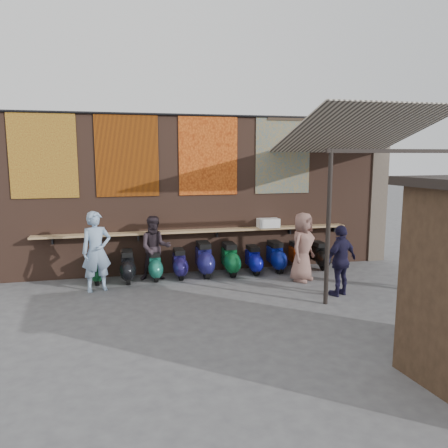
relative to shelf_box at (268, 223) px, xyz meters
name	(u,v)px	position (x,y,z in m)	size (l,w,h in m)	color
ground	(219,302)	(-1.86, -2.30, -1.24)	(70.00, 70.00, 0.00)	#474749
brick_wall	(196,194)	(-1.86, 0.40, 0.76)	(10.00, 0.40, 4.00)	brown
pier_right	(375,191)	(3.34, 0.40, 0.76)	(0.50, 0.50, 4.00)	#4C4238
eating_counter	(198,231)	(-1.86, 0.03, -0.14)	(8.00, 0.32, 0.05)	#9E7A51
shelf_box	(268,223)	(0.00, 0.00, 0.00)	(0.56, 0.32, 0.23)	white
tapestry_redgold	(43,155)	(-5.46, 0.18, 1.76)	(1.50, 0.02, 2.00)	maroon
tapestry_sun	(127,155)	(-3.56, 0.18, 1.76)	(1.50, 0.02, 2.00)	#B94E0A
tapestry_orange	(208,155)	(-1.56, 0.18, 1.76)	(1.50, 0.02, 2.00)	#D95F1B
tapestry_multi	(283,155)	(0.44, 0.18, 1.76)	(1.50, 0.02, 2.00)	#235A81
hang_rail	(196,115)	(-1.86, 0.17, 2.74)	(0.06, 0.06, 9.50)	black
scooter_stool_0	(97,269)	(-4.34, -0.28, -0.90)	(0.32, 0.72, 0.68)	#0F4C24
scooter_stool_1	(128,267)	(-3.64, -0.34, -0.87)	(0.35, 0.78, 0.74)	black
scooter_stool_2	(155,266)	(-2.99, -0.30, -0.90)	(0.32, 0.72, 0.68)	#1B6F5B
scooter_stool_3	(180,264)	(-2.39, -0.30, -0.89)	(0.34, 0.75, 0.71)	#1C1552
scooter_stool_4	(204,259)	(-1.77, -0.26, -0.82)	(0.40, 0.89, 0.84)	navy
scooter_stool_5	(230,259)	(-1.11, -0.31, -0.84)	(0.38, 0.84, 0.80)	#0C592B
scooter_stool_6	(254,260)	(-0.49, -0.32, -0.89)	(0.33, 0.74, 0.70)	#0D1198
scooter_stool_7	(276,257)	(0.14, -0.26, -0.85)	(0.37, 0.82, 0.78)	navy
scooter_stool_8	(298,256)	(0.75, -0.26, -0.88)	(0.35, 0.77, 0.73)	#99340D
scooter_stool_9	(320,255)	(1.38, -0.25, -0.89)	(0.33, 0.74, 0.70)	black
diner_left	(96,251)	(-4.31, -0.90, -0.35)	(0.65, 0.43, 1.79)	#829EBE
diner_right	(155,248)	(-2.98, -0.30, -0.46)	(0.76, 0.59, 1.56)	#2B2128
shopper_navy	(341,260)	(0.79, -2.46, -0.47)	(0.90, 0.37, 1.54)	#1A1734
shopper_grey	(445,253)	(3.04, -2.86, -0.34)	(1.16, 0.67, 1.80)	slate
shopper_tan	(302,247)	(0.44, -1.23, -0.41)	(0.81, 0.53, 1.66)	#855E55
awning_canvas	(357,131)	(1.64, -1.40, 2.31)	(3.20, 3.40, 0.03)	beige
awning_ledger	(326,119)	(1.64, 0.19, 2.71)	(3.30, 0.08, 0.12)	#33261C
awning_header	(395,151)	(1.64, -2.90, 1.84)	(3.00, 0.08, 0.08)	black
awning_post_left	(328,229)	(0.24, -2.90, 0.31)	(0.09, 0.09, 3.10)	black
awning_post_right	(448,224)	(3.04, -2.90, 0.31)	(0.09, 0.09, 3.10)	black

